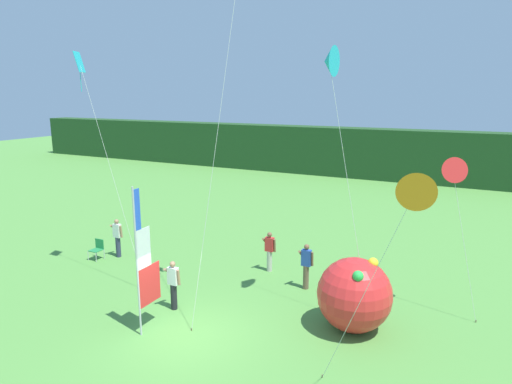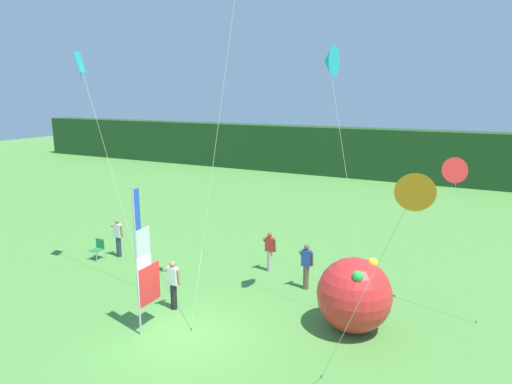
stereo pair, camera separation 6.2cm
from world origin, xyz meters
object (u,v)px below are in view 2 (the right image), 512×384
at_px(banner_flag, 144,263).
at_px(inflatable_balloon, 354,295).
at_px(kite_cyan_delta_2, 329,62).
at_px(kite_red_delta_0, 453,171).
at_px(person_mid_field, 306,265).
at_px(person_far_right, 173,284).
at_px(folding_chair, 98,248).
at_px(kite_cyan_diamond_1, 84,79).
at_px(kite_orange_delta_4, 415,191).
at_px(person_far_left, 270,250).
at_px(person_near_banner, 118,237).

relative_size(banner_flag, inflatable_balloon, 1.98).
bearing_deg(kite_cyan_delta_2, kite_red_delta_0, 26.87).
height_order(person_mid_field, person_far_right, person_mid_field).
relative_size(kite_red_delta_0, kite_cyan_delta_2, 0.61).
bearing_deg(banner_flag, folding_chair, 147.42).
xyz_separation_m(person_mid_field, person_far_right, (-3.47, -3.62, -0.02)).
bearing_deg(banner_flag, kite_cyan_diamond_1, 150.99).
bearing_deg(kite_cyan_delta_2, folding_chair, 178.89).
bearing_deg(kite_orange_delta_4, person_far_right, 162.05).
relative_size(kite_cyan_diamond_1, kite_orange_delta_4, 1.50).
xyz_separation_m(banner_flag, kite_cyan_diamond_1, (-4.72, 2.62, 5.59)).
relative_size(kite_red_delta_0, kite_orange_delta_4, 0.91).
height_order(person_far_left, kite_orange_delta_4, kite_orange_delta_4).
xyz_separation_m(inflatable_balloon, kite_orange_delta_4, (2.05, -4.02, 4.28)).
bearing_deg(person_near_banner, person_far_right, -29.06).
xyz_separation_m(folding_chair, kite_cyan_diamond_1, (1.41, -1.30, 7.32)).
distance_m(banner_flag, kite_cyan_diamond_1, 7.77).
distance_m(person_mid_field, inflatable_balloon, 3.24).
bearing_deg(kite_red_delta_0, kite_cyan_diamond_1, -167.08).
height_order(inflatable_balloon, folding_chair, inflatable_balloon).
height_order(person_near_banner, kite_red_delta_0, kite_red_delta_0).
bearing_deg(inflatable_balloon, kite_red_delta_0, 47.33).
distance_m(banner_flag, person_far_left, 6.41).
xyz_separation_m(banner_flag, person_mid_field, (3.34, 5.17, -1.29)).
distance_m(person_far_right, kite_cyan_diamond_1, 8.36).
bearing_deg(kite_cyan_diamond_1, person_near_banner, 111.66).
relative_size(kite_red_delta_0, kite_cyan_diamond_1, 0.60).
distance_m(kite_cyan_diamond_1, kite_orange_delta_4, 13.24).
xyz_separation_m(person_far_right, kite_cyan_delta_2, (4.58, 2.16, 7.29)).
relative_size(person_far_left, kite_cyan_delta_2, 0.19).
distance_m(person_far_right, kite_cyan_delta_2, 8.88).
height_order(banner_flag, kite_cyan_diamond_1, kite_cyan_diamond_1).
bearing_deg(person_mid_field, person_near_banner, -175.86).
bearing_deg(person_near_banner, inflatable_balloon, -7.73).
height_order(person_mid_field, kite_red_delta_0, kite_red_delta_0).
relative_size(folding_chair, kite_orange_delta_4, 0.15).
relative_size(folding_chair, kite_red_delta_0, 0.17).
bearing_deg(banner_flag, kite_orange_delta_4, -7.38).
relative_size(person_mid_field, kite_orange_delta_4, 0.30).
xyz_separation_m(banner_flag, kite_red_delta_0, (8.08, 5.56, 2.63)).
xyz_separation_m(person_near_banner, person_far_left, (6.85, 1.58, -0.04)).
relative_size(person_mid_field, kite_cyan_diamond_1, 0.20).
bearing_deg(person_mid_field, folding_chair, -172.46).
bearing_deg(kite_cyan_diamond_1, banner_flag, -29.01).
bearing_deg(folding_chair, person_far_right, -21.47).
bearing_deg(kite_cyan_diamond_1, kite_orange_delta_4, -16.16).
relative_size(banner_flag, kite_red_delta_0, 0.88).
relative_size(person_near_banner, person_far_right, 1.02).
xyz_separation_m(person_far_left, inflatable_balloon, (4.37, -3.10, 0.27)).
bearing_deg(inflatable_balloon, person_far_left, 144.64).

